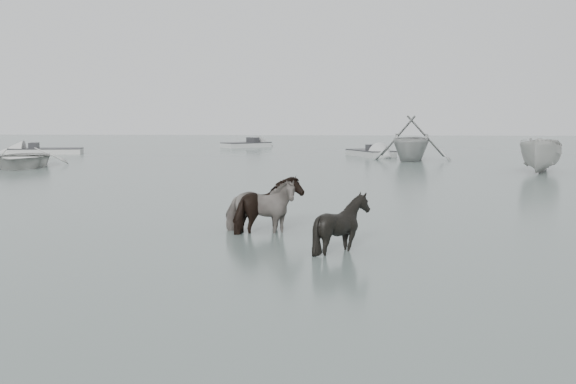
% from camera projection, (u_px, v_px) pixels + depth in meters
% --- Properties ---
extents(ground, '(140.00, 140.00, 0.00)m').
position_uv_depth(ground, '(363.00, 243.00, 15.00)').
color(ground, '#4D5B57').
rests_on(ground, ground).
extents(pony_pinto, '(1.83, 1.06, 1.46)m').
position_uv_depth(pony_pinto, '(260.00, 201.00, 16.19)').
color(pony_pinto, black).
rests_on(pony_pinto, ground).
extents(pony_dark, '(1.59, 1.75, 1.51)m').
position_uv_depth(pony_dark, '(270.00, 198.00, 16.44)').
color(pony_dark, black).
rests_on(pony_dark, ground).
extents(pony_black, '(1.34, 1.21, 1.37)m').
position_uv_depth(pony_black, '(342.00, 217.00, 14.04)').
color(pony_black, black).
rests_on(pony_black, ground).
extents(rowboat_lead, '(4.74, 5.96, 1.11)m').
position_uv_depth(rowboat_lead, '(22.00, 156.00, 35.59)').
color(rowboat_lead, silver).
rests_on(rowboat_lead, ground).
extents(rowboat_trail, '(5.26, 5.80, 2.67)m').
position_uv_depth(rowboat_trail, '(412.00, 137.00, 40.33)').
color(rowboat_trail, '#A0A3A0').
rests_on(rowboat_trail, ground).
extents(boat_small, '(3.30, 4.79, 1.73)m').
position_uv_depth(boat_small, '(542.00, 153.00, 32.29)').
color(boat_small, '#B0B0AB').
rests_on(boat_small, ground).
extents(skiff_outer, '(6.45, 2.86, 0.75)m').
position_uv_depth(skiff_outer, '(46.00, 148.00, 46.64)').
color(skiff_outer, '#AFAFAA').
rests_on(skiff_outer, ground).
extents(skiff_mid, '(3.65, 5.19, 0.75)m').
position_uv_depth(skiff_mid, '(370.00, 150.00, 44.47)').
color(skiff_mid, '#A0A29F').
rests_on(skiff_mid, ground).
extents(skiff_far, '(4.96, 4.56, 0.75)m').
position_uv_depth(skiff_far, '(246.00, 142.00, 55.67)').
color(skiff_far, '#A7A9A6').
rests_on(skiff_far, ground).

